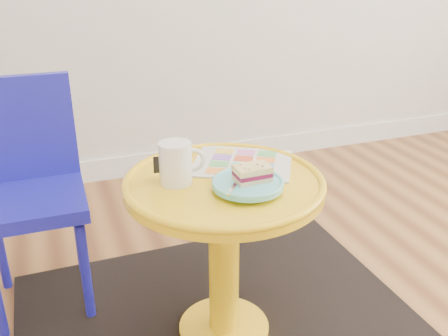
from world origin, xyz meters
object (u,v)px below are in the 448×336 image
object	(u,v)px
mug	(176,162)
plate	(248,184)
side_table	(224,227)
chair	(29,180)
newspaper	(242,163)

from	to	relation	value
mug	plate	xyz separation A→B (m)	(0.17, -0.12, -0.05)
side_table	chair	bearing A→B (deg)	141.53
newspaper	mug	bearing A→B (deg)	-134.76
newspaper	side_table	bearing A→B (deg)	-105.36
mug	side_table	bearing A→B (deg)	-6.52
chair	newspaper	xyz separation A→B (m)	(0.64, -0.33, 0.10)
chair	newspaper	bearing A→B (deg)	-26.69
chair	mug	bearing A→B (deg)	-43.14
plate	newspaper	bearing A→B (deg)	71.94
plate	side_table	bearing A→B (deg)	114.98
chair	newspaper	distance (m)	0.72
chair	plate	world-z (taller)	chair
chair	mug	distance (m)	0.59
mug	plate	size ratio (longest dim) A/B	0.67
newspaper	plate	world-z (taller)	plate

